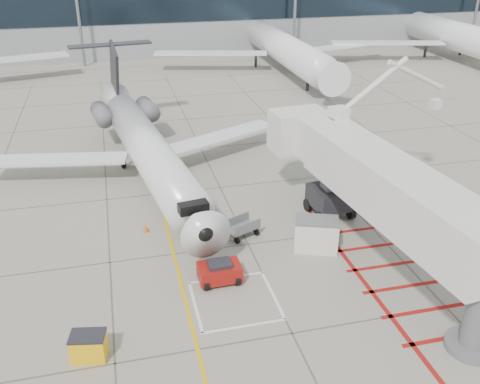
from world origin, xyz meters
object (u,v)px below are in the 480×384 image
object	(u,v)px
jet_bridge	(393,201)
spill_bin	(89,346)
regional_jet	(154,139)
pushback_tug	(220,271)

from	to	relation	value
jet_bridge	spill_bin	distance (m)	16.44
regional_jet	jet_bridge	world-z (taller)	jet_bridge
jet_bridge	pushback_tug	distance (m)	9.74
jet_bridge	pushback_tug	bearing A→B (deg)	169.47
jet_bridge	pushback_tug	world-z (taller)	jet_bridge
regional_jet	jet_bridge	size ratio (longest dim) A/B	1.50
regional_jet	jet_bridge	xyz separation A→B (m)	(11.12, -12.39, 0.07)
jet_bridge	spill_bin	xyz separation A→B (m)	(-15.72, -3.38, -3.39)
regional_jet	pushback_tug	bearing A→B (deg)	-88.27
regional_jet	pushback_tug	xyz separation A→B (m)	(2.01, -11.64, -3.30)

